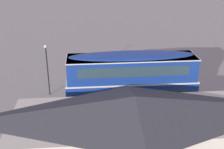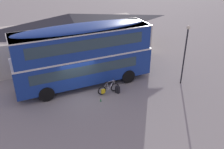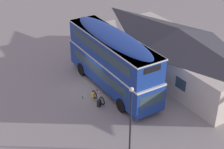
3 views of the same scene
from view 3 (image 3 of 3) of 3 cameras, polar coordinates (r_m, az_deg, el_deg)
ground_plane at (r=28.27m, az=-3.34°, el=-2.19°), size 120.00×120.00×0.00m
double_decker_bus at (r=26.93m, az=0.07°, el=2.61°), size 10.59×3.13×4.79m
touring_bicycle at (r=26.37m, az=-2.46°, el=-3.79°), size 1.75×0.60×1.02m
backpack_on_ground at (r=25.82m, az=-2.19°, el=-4.79°), size 0.35×0.39×0.59m
water_bottle_green_metal at (r=26.88m, az=-4.97°, el=-3.86°), size 0.08×0.08×0.22m
pub_building at (r=29.99m, az=10.81°, el=3.95°), size 15.71×6.85×4.19m
street_lamp at (r=20.34m, az=3.16°, el=-6.52°), size 0.28×0.28×4.74m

